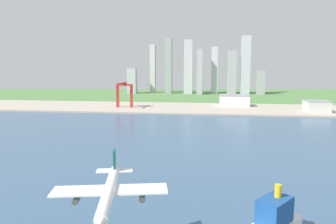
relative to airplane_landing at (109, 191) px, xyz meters
The scene contains 8 objects.
ground_plane 221.34m from the airplane_landing, 85.99° to the left, with size 2400.00×2400.00×0.00m, color #4F7B41.
water_bay 162.18m from the airplane_landing, 84.48° to the left, with size 840.00×360.00×0.15m, color #385675.
industrial_pier 410.19m from the airplane_landing, 87.85° to the left, with size 840.00×140.00×2.50m, color #ABA08F.
airplane_landing is the anchor object (origin of this frame).
port_crane_red 408.20m from the airplane_landing, 105.62° to the left, with size 25.63×47.81×40.81m.
warehouse_main 445.39m from the airplane_landing, 81.06° to the left, with size 48.68×35.80×18.84m.
warehouse_annex 424.25m from the airplane_landing, 64.40° to the left, with size 32.91×29.64×16.38m.
distant_skyline 735.40m from the airplane_landing, 89.78° to the left, with size 362.42×56.70×151.29m.
Camera 1 is at (13.33, 0.08, 63.11)m, focal length 32.25 mm.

